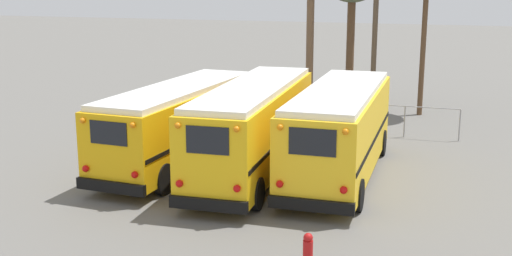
% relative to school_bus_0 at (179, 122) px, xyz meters
% --- Properties ---
extents(ground_plane, '(160.00, 160.00, 0.00)m').
position_rel_school_bus_0_xyz_m(ground_plane, '(2.99, 0.84, -1.65)').
color(ground_plane, '#66635E').
extents(school_bus_0, '(2.95, 9.46, 3.01)m').
position_rel_school_bus_0_xyz_m(school_bus_0, '(0.00, 0.00, 0.00)').
color(school_bus_0, '#EAAA0F').
rests_on(school_bus_0, ground).
extents(school_bus_1, '(2.86, 10.10, 3.24)m').
position_rel_school_bus_0_xyz_m(school_bus_1, '(2.99, -0.20, 0.11)').
color(school_bus_1, yellow).
rests_on(school_bus_1, ground).
extents(school_bus_2, '(2.74, 9.42, 3.18)m').
position_rel_school_bus_0_xyz_m(school_bus_2, '(5.97, 0.36, 0.08)').
color(school_bus_2, yellow).
rests_on(school_bus_2, ground).
extents(utility_pole, '(1.80, 0.27, 7.13)m').
position_rel_school_bus_0_xyz_m(utility_pole, '(5.52, 11.93, 2.09)').
color(utility_pole, brown).
rests_on(utility_pole, ground).
extents(fence_line, '(14.03, 0.06, 1.42)m').
position_rel_school_bus_0_xyz_m(fence_line, '(2.99, 7.00, -0.68)').
color(fence_line, '#939399').
rests_on(fence_line, ground).
extents(fire_hydrant, '(0.24, 0.24, 1.03)m').
position_rel_school_bus_0_xyz_m(fire_hydrant, '(6.75, -7.51, -1.13)').
color(fire_hydrant, '#B21414').
rests_on(fire_hydrant, ground).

